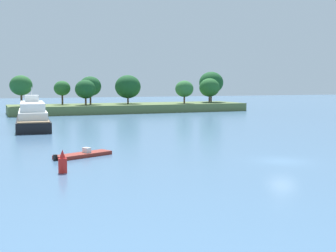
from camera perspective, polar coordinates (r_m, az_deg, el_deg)
ground_plane at (r=42.06m, az=14.70°, el=-4.47°), size 400.00×400.00×0.00m
treeline_island at (r=113.34m, az=-4.15°, el=3.52°), size 59.83×15.14×10.62m
white_riverboat at (r=75.03m, az=-17.26°, el=1.18°), size 6.40×20.85×6.68m
fishing_skiff at (r=43.98m, az=-11.04°, el=-3.69°), size 6.07×3.86×0.86m
channel_buoy_red at (r=36.33m, az=-13.59°, el=-4.70°), size 0.70×0.70×1.90m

